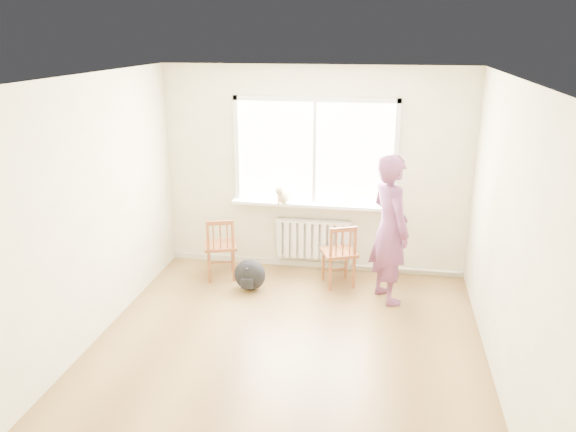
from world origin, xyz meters
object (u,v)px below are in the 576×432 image
at_px(chair_right, 340,255).
at_px(cat, 283,195).
at_px(backpack, 250,275).
at_px(chair_left, 221,248).
at_px(person, 390,229).

height_order(chair_right, cat, cat).
relative_size(chair_right, backpack, 2.08).
bearing_deg(chair_right, chair_left, -21.35).
relative_size(chair_right, cat, 2.05).
bearing_deg(cat, backpack, -100.83).
bearing_deg(cat, person, -10.70).
distance_m(chair_left, chair_right, 1.54).
bearing_deg(chair_left, cat, -170.56).
height_order(chair_left, backpack, chair_left).
xyz_separation_m(chair_left, chair_right, (1.54, 0.04, -0.00)).
relative_size(chair_left, chair_right, 1.01).
bearing_deg(chair_right, cat, -47.17).
bearing_deg(chair_left, chair_right, 163.00).
height_order(person, backpack, person).
distance_m(chair_left, backpack, 0.57).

